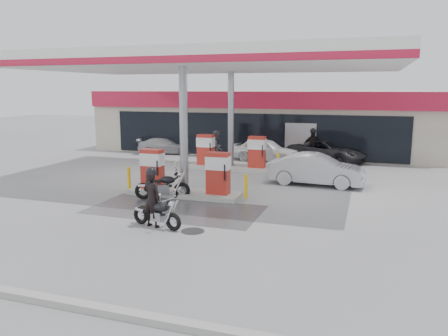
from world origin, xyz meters
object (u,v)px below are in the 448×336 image
at_px(main_motorcycle, 157,214).
at_px(biker_walking, 312,146).
at_px(parked_car_right, 326,151).
at_px(attendant, 217,148).
at_px(sedan_white, 265,150).
at_px(pump_island_far, 231,156).
at_px(hatchback_silver, 316,170).
at_px(pump_island_near, 185,178).
at_px(parked_motorcycle, 163,187).
at_px(parked_car_left, 166,146).
at_px(biker_main, 152,199).

relative_size(main_motorcycle, biker_walking, 0.99).
bearing_deg(parked_car_right, attendant, 139.93).
bearing_deg(sedan_white, biker_walking, -69.50).
relative_size(sedan_white, parked_car_right, 0.85).
bearing_deg(attendant, pump_island_far, -128.55).
bearing_deg(parked_car_right, hatchback_silver, -156.45).
height_order(main_motorcycle, attendant, attendant).
distance_m(pump_island_near, biker_walking, 10.49).
height_order(pump_island_far, attendant, attendant).
height_order(parked_motorcycle, parked_car_left, parked_motorcycle).
bearing_deg(pump_island_near, biker_walking, 69.18).
height_order(biker_main, hatchback_silver, biker_main).
distance_m(attendant, biker_walking, 5.60).
bearing_deg(main_motorcycle, pump_island_near, 115.26).
bearing_deg(pump_island_near, pump_island_far, 90.00).
relative_size(pump_island_near, main_motorcycle, 2.83).
bearing_deg(attendant, biker_walking, -56.89).
xyz_separation_m(main_motorcycle, biker_main, (-0.19, 0.04, 0.46)).
relative_size(main_motorcycle, hatchback_silver, 0.44).
distance_m(main_motorcycle, hatchback_silver, 8.52).
bearing_deg(parked_motorcycle, attendant, 72.69).
bearing_deg(parked_motorcycle, parked_car_left, 94.04).
height_order(pump_island_near, attendant, attendant).
distance_m(biker_main, sedan_white, 13.17).
distance_m(main_motorcycle, parked_car_left, 15.47).
relative_size(pump_island_far, parked_car_right, 1.12).
distance_m(pump_island_far, parked_car_right, 6.02).
bearing_deg(parked_motorcycle, main_motorcycle, -88.21).
distance_m(pump_island_near, parked_car_left, 11.52).
bearing_deg(biker_main, pump_island_near, -68.13).
xyz_separation_m(sedan_white, attendant, (-2.22, -2.20, 0.30)).
bearing_deg(parked_car_left, pump_island_far, -145.79).
bearing_deg(parked_motorcycle, pump_island_near, 33.56).
height_order(parked_motorcycle, hatchback_silver, hatchback_silver).
relative_size(pump_island_far, attendant, 2.68).
height_order(sedan_white, parked_car_right, sedan_white).
distance_m(main_motorcycle, sedan_white, 13.21).
distance_m(pump_island_far, main_motorcycle, 10.05).
bearing_deg(biker_walking, attendant, -158.68).
distance_m(hatchback_silver, parked_car_left, 12.21).
relative_size(main_motorcycle, parked_motorcycle, 0.90).
height_order(pump_island_far, biker_main, pump_island_far).
bearing_deg(main_motorcycle, pump_island_far, 108.12).
relative_size(attendant, parked_car_right, 0.42).
relative_size(biker_main, parked_car_left, 0.49).
relative_size(pump_island_near, parked_motorcycle, 2.55).
bearing_deg(hatchback_silver, sedan_white, 36.22).
height_order(sedan_white, parked_car_left, sedan_white).
bearing_deg(parked_motorcycle, parked_car_right, 43.34).
xyz_separation_m(pump_island_far, main_motorcycle, (0.85, -10.01, -0.29)).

